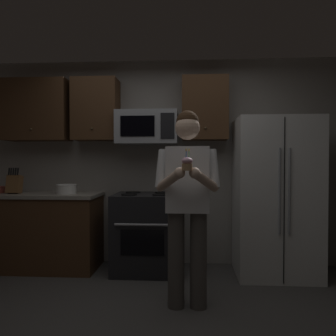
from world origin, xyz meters
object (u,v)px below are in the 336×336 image
object	(u,v)px
bowl_large_white	(66,189)
refrigerator	(275,197)
oven_range	(146,232)
person	(187,197)
microwave	(147,128)
knife_block	(14,184)
cupcake	(187,163)

from	to	relation	value
bowl_large_white	refrigerator	bearing A→B (deg)	-0.43
oven_range	person	distance (m)	1.22
person	microwave	bearing A→B (deg)	114.25
knife_block	bowl_large_white	size ratio (longest dim) A/B	1.32
knife_block	bowl_large_white	world-z (taller)	knife_block
knife_block	bowl_large_white	bearing A→B (deg)	0.80
oven_range	cupcake	xyz separation A→B (m)	(0.50, -1.31, 0.83)
microwave	bowl_large_white	distance (m)	1.22
person	cupcake	bearing A→B (deg)	-90.00
refrigerator	oven_range	bearing A→B (deg)	178.50
oven_range	refrigerator	world-z (taller)	refrigerator
oven_range	cupcake	bearing A→B (deg)	-69.27
microwave	knife_block	size ratio (longest dim) A/B	2.31
oven_range	microwave	bearing A→B (deg)	89.98
refrigerator	bowl_large_white	distance (m)	2.46
oven_range	refrigerator	size ratio (longest dim) A/B	0.52
person	cupcake	xyz separation A→B (m)	(0.00, -0.33, 0.30)
oven_range	knife_block	size ratio (longest dim) A/B	2.91
cupcake	microwave	bearing A→B (deg)	109.12
oven_range	microwave	size ratio (longest dim) A/B	1.26
person	refrigerator	bearing A→B (deg)	43.15
knife_block	cupcake	world-z (taller)	cupcake
refrigerator	bowl_large_white	bearing A→B (deg)	179.57
knife_block	person	size ratio (longest dim) A/B	0.18
microwave	knife_block	distance (m)	1.75
person	knife_block	bearing A→B (deg)	155.62
refrigerator	bowl_large_white	world-z (taller)	refrigerator
knife_block	person	bearing A→B (deg)	-24.38
refrigerator	bowl_large_white	xyz separation A→B (m)	(-2.46, 0.02, 0.08)
bowl_large_white	person	xyz separation A→B (m)	(1.46, -0.96, 0.02)
microwave	cupcake	bearing A→B (deg)	-70.88
refrigerator	person	distance (m)	1.38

